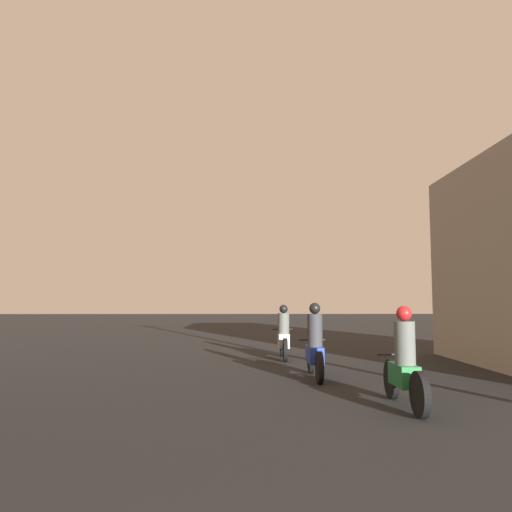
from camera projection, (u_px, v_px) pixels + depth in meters
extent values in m
cylinder|color=black|center=(391.00, 379.00, 8.49)|extent=(0.10, 0.66, 0.66)
cylinder|color=black|center=(420.00, 395.00, 7.08)|extent=(0.10, 0.66, 0.66)
cube|color=#1E6B33|center=(404.00, 375.00, 7.80)|extent=(0.30, 0.76, 0.34)
cylinder|color=black|center=(395.00, 354.00, 8.29)|extent=(0.60, 0.04, 0.04)
cylinder|color=#4C514C|center=(405.00, 343.00, 7.77)|extent=(0.32, 0.32, 0.67)
sphere|color=#A51919|center=(404.00, 314.00, 7.81)|extent=(0.24, 0.24, 0.24)
cylinder|color=black|center=(311.00, 359.00, 11.44)|extent=(0.10, 0.65, 0.65)
cylinder|color=black|center=(320.00, 368.00, 10.00)|extent=(0.10, 0.65, 0.65)
cube|color=#1E389E|center=(315.00, 355.00, 10.74)|extent=(0.30, 0.84, 0.36)
cylinder|color=black|center=(312.00, 340.00, 11.23)|extent=(0.60, 0.04, 0.04)
cylinder|color=#2D2D33|center=(315.00, 330.00, 10.70)|extent=(0.32, 0.32, 0.70)
sphere|color=black|center=(315.00, 308.00, 10.74)|extent=(0.24, 0.24, 0.24)
cylinder|color=black|center=(282.00, 346.00, 14.88)|extent=(0.10, 0.63, 0.63)
cylinder|color=black|center=(285.00, 350.00, 13.58)|extent=(0.10, 0.63, 0.63)
cube|color=#ADADB2|center=(284.00, 341.00, 14.25)|extent=(0.30, 0.72, 0.40)
cylinder|color=black|center=(282.00, 329.00, 14.70)|extent=(0.60, 0.04, 0.04)
cylinder|color=#4C514C|center=(284.00, 323.00, 14.22)|extent=(0.32, 0.32, 0.58)
sphere|color=black|center=(284.00, 309.00, 14.26)|extent=(0.24, 0.24, 0.24)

